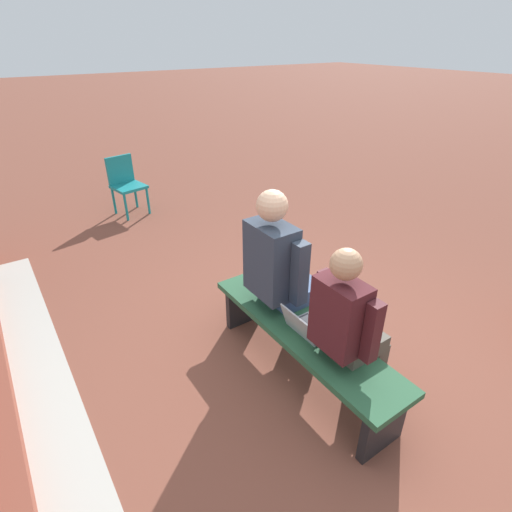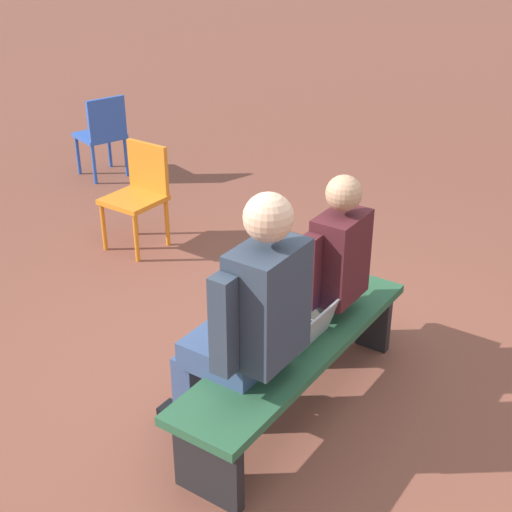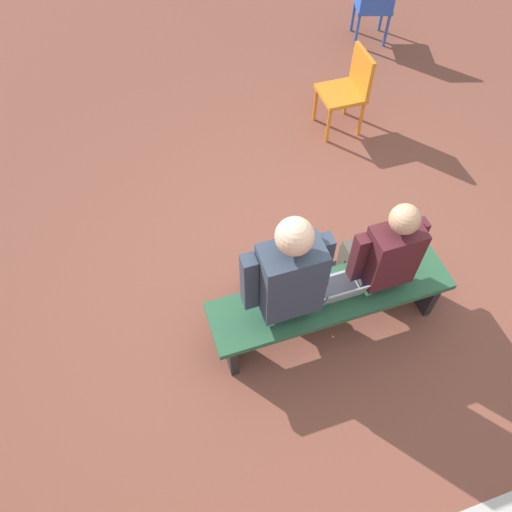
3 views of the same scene
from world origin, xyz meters
The scene contains 7 objects.
ground_plane centered at (0.00, 0.00, 0.00)m, with size 60.00×60.00×0.00m, color brown.
bench centered at (0.00, 0.17, 0.35)m, with size 1.80×0.44×0.45m.
person_student centered at (-0.37, 0.11, 0.69)m, with size 0.51×0.64×1.29m.
person_adult centered at (0.36, 0.10, 0.75)m, with size 0.60×0.75×1.43m.
laptop centered at (-0.05, 0.18, 0.50)m, with size 0.32×0.29×0.21m.
plastic_chair_far_right centered at (-1.12, -1.98, 0.48)m, with size 0.43×0.43×0.84m.
plastic_chair_foreground centered at (-2.08, -3.36, 0.48)m, with size 0.53×0.53×0.84m.
Camera 2 is at (2.77, 1.78, 2.58)m, focal length 50.00 mm.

